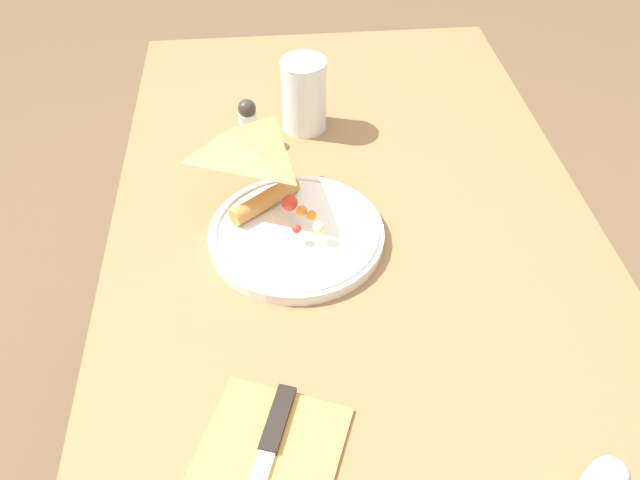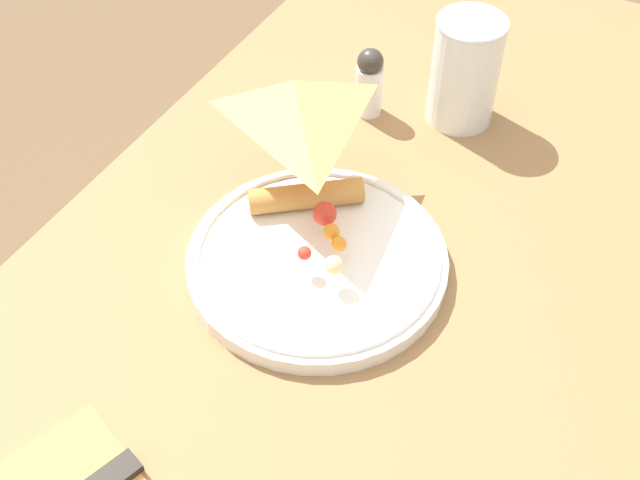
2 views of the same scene
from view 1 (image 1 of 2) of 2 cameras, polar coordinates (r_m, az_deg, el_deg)
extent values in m
plane|color=brown|center=(1.45, 2.06, -20.46)|extent=(6.00, 6.00, 0.00)
cube|color=olive|center=(0.86, 3.26, 0.21)|extent=(1.16, 0.67, 0.03)
cube|color=brown|center=(1.51, -11.02, 3.57)|extent=(0.06, 0.06, 0.70)
cube|color=brown|center=(1.55, 10.63, 4.90)|extent=(0.06, 0.06, 0.70)
cylinder|color=white|center=(0.83, -2.16, 0.47)|extent=(0.23, 0.23, 0.02)
torus|color=white|center=(0.82, -2.18, 0.94)|extent=(0.22, 0.22, 0.01)
pyramid|color=#DBA351|center=(0.82, -1.96, 1.20)|extent=(0.18, 0.17, 0.02)
cylinder|color=#C68942|center=(0.86, -5.05, 3.62)|extent=(0.08, 0.10, 0.02)
sphere|color=orange|center=(0.82, -1.70, 2.73)|extent=(0.01, 0.01, 0.01)
sphere|color=#EFDB93|center=(0.79, -0.07, 1.17)|extent=(0.02, 0.02, 0.02)
sphere|color=orange|center=(0.81, -0.78, 2.26)|extent=(0.01, 0.01, 0.01)
sphere|color=red|center=(0.83, -2.79, 3.41)|extent=(0.02, 0.02, 0.02)
sphere|color=red|center=(0.79, -2.16, 1.04)|extent=(0.01, 0.01, 0.01)
cylinder|color=white|center=(1.01, -1.46, 13.12)|extent=(0.07, 0.07, 0.12)
cylinder|color=#B27F42|center=(1.02, -1.44, 12.08)|extent=(0.06, 0.06, 0.07)
torus|color=white|center=(0.98, -1.52, 15.96)|extent=(0.07, 0.07, 0.00)
cube|color=#E59E4C|center=(0.64, -5.49, -20.75)|extent=(0.23, 0.20, 0.00)
cube|color=black|center=(0.67, -3.87, -15.94)|extent=(0.08, 0.04, 0.01)
sphere|color=silver|center=(0.61, 24.99, -18.98)|extent=(0.03, 0.03, 0.03)
cylinder|color=white|center=(0.99, -6.53, 10.11)|extent=(0.03, 0.03, 0.06)
sphere|color=#38332D|center=(0.97, -6.71, 11.88)|extent=(0.03, 0.03, 0.03)
camera|label=2|loc=(0.31, 53.69, 21.68)|focal=45.00mm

